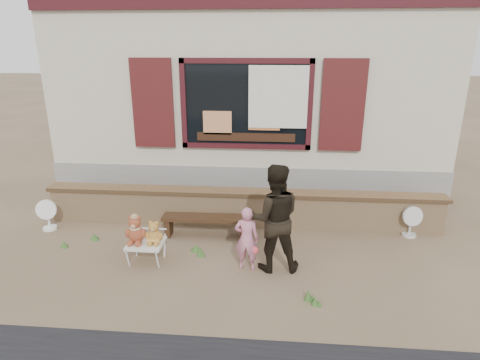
# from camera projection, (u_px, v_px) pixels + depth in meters

# --- Properties ---
(ground) EXTENTS (80.00, 80.00, 0.00)m
(ground) POSITION_uv_depth(u_px,v_px,m) (237.00, 251.00, 6.39)
(ground) COLOR brown
(ground) RESTS_ON ground
(shopfront) EXTENTS (8.04, 5.13, 4.00)m
(shopfront) POSITION_uv_depth(u_px,v_px,m) (253.00, 92.00, 9.99)
(shopfront) COLOR #B8AF95
(shopfront) RESTS_ON ground
(brick_wall) EXTENTS (7.10, 0.36, 0.67)m
(brick_wall) POSITION_uv_depth(u_px,v_px,m) (242.00, 207.00, 7.22)
(brick_wall) COLOR tan
(brick_wall) RESTS_ON ground
(bench) EXTENTS (1.46, 0.33, 0.37)m
(bench) POSITION_uv_depth(u_px,v_px,m) (205.00, 222.00, 6.81)
(bench) COLOR black
(bench) RESTS_ON ground
(folding_chair) EXTENTS (0.53, 0.47, 0.32)m
(folding_chair) POSITION_uv_depth(u_px,v_px,m) (146.00, 244.00, 6.00)
(folding_chair) COLOR silver
(folding_chair) RESTS_ON ground
(teddy_bear_left) EXTENTS (0.32, 0.28, 0.44)m
(teddy_bear_left) POSITION_uv_depth(u_px,v_px,m) (136.00, 229.00, 5.94)
(teddy_bear_left) COLOR brown
(teddy_bear_left) RESTS_ON folding_chair
(teddy_bear_right) EXTENTS (0.27, 0.23, 0.36)m
(teddy_bear_right) POSITION_uv_depth(u_px,v_px,m) (154.00, 232.00, 5.92)
(teddy_bear_right) COLOR olive
(teddy_bear_right) RESTS_ON folding_chair
(child) EXTENTS (0.38, 0.27, 0.97)m
(child) POSITION_uv_depth(u_px,v_px,m) (247.00, 239.00, 5.75)
(child) COLOR pink
(child) RESTS_ON ground
(adult) EXTENTS (0.83, 0.68, 1.59)m
(adult) POSITION_uv_depth(u_px,v_px,m) (274.00, 218.00, 5.68)
(adult) COLOR black
(adult) RESTS_ON ground
(fan_left) EXTENTS (0.37, 0.24, 0.57)m
(fan_left) POSITION_uv_depth(u_px,v_px,m) (48.00, 214.00, 7.07)
(fan_left) COLOR white
(fan_left) RESTS_ON ground
(fan_right) EXTENTS (0.35, 0.23, 0.55)m
(fan_right) POSITION_uv_depth(u_px,v_px,m) (411.00, 221.00, 6.82)
(fan_right) COLOR silver
(fan_right) RESTS_ON ground
(grass_tufts) EXTENTS (4.05, 1.63, 0.16)m
(grass_tufts) POSITION_uv_depth(u_px,v_px,m) (185.00, 257.00, 6.09)
(grass_tufts) COLOR #396026
(grass_tufts) RESTS_ON ground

